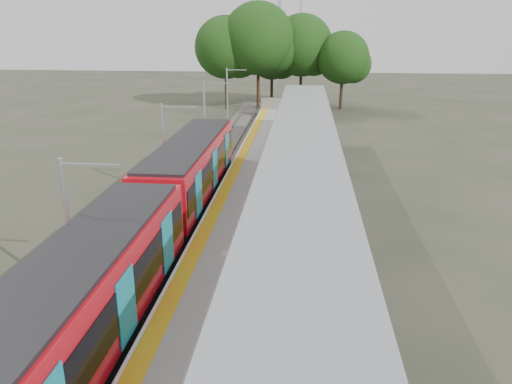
# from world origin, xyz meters

# --- Properties ---
(trackbed) EXTENTS (3.00, 70.00, 0.24)m
(trackbed) POSITION_xyz_m (-4.50, 20.00, 0.12)
(trackbed) COLOR #59544C
(trackbed) RESTS_ON ground
(platform) EXTENTS (6.00, 50.00, 1.00)m
(platform) POSITION_xyz_m (0.00, 20.00, 0.50)
(platform) COLOR gray
(platform) RESTS_ON ground
(tactile_strip) EXTENTS (0.60, 50.00, 0.02)m
(tactile_strip) POSITION_xyz_m (-2.55, 20.00, 1.01)
(tactile_strip) COLOR gold
(tactile_strip) RESTS_ON platform
(end_fence) EXTENTS (6.00, 0.10, 1.20)m
(end_fence) POSITION_xyz_m (0.00, 44.95, 1.60)
(end_fence) COLOR #9EA0A5
(end_fence) RESTS_ON platform
(train) EXTENTS (2.74, 27.60, 3.62)m
(train) POSITION_xyz_m (-4.50, 10.68, 2.05)
(train) COLOR black
(train) RESTS_ON ground
(canopy) EXTENTS (3.27, 38.00, 3.66)m
(canopy) POSITION_xyz_m (1.61, 16.19, 4.20)
(canopy) COLOR #9EA0A5
(canopy) RESTS_ON platform
(tree_cluster) EXTENTS (20.07, 12.85, 12.11)m
(tree_cluster) POSITION_xyz_m (-2.15, 52.33, 7.10)
(tree_cluster) COLOR #382316
(tree_cluster) RESTS_ON ground
(catenary_masts) EXTENTS (2.08, 48.16, 5.40)m
(catenary_masts) POSITION_xyz_m (-6.22, 19.00, 2.91)
(catenary_masts) COLOR #9EA0A5
(catenary_masts) RESTS_ON ground
(bench_near) EXTENTS (0.81, 1.65, 1.08)m
(bench_near) POSITION_xyz_m (2.07, 5.52, 1.57)
(bench_near) COLOR #0E1449
(bench_near) RESTS_ON platform
(bench_mid) EXTENTS (0.84, 1.60, 1.05)m
(bench_mid) POSITION_xyz_m (2.02, 15.94, 1.55)
(bench_mid) COLOR #0E1449
(bench_mid) RESTS_ON platform
(bench_far) EXTENTS (0.99, 1.56, 1.03)m
(bench_far) POSITION_xyz_m (2.60, 21.37, 1.54)
(bench_far) COLOR #0E1449
(bench_far) RESTS_ON platform
(info_pillar_near) EXTENTS (0.42, 0.42, 1.86)m
(info_pillar_near) POSITION_xyz_m (1.63, 3.82, 1.80)
(info_pillar_near) COLOR beige
(info_pillar_near) RESTS_ON platform
(info_pillar_far) EXTENTS (0.36, 0.36, 1.62)m
(info_pillar_far) POSITION_xyz_m (1.44, 26.69, 1.70)
(info_pillar_far) COLOR beige
(info_pillar_far) RESTS_ON platform
(litter_bin) EXTENTS (0.46, 0.46, 0.79)m
(litter_bin) POSITION_xyz_m (1.16, 9.95, 1.40)
(litter_bin) COLOR #9EA0A5
(litter_bin) RESTS_ON platform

